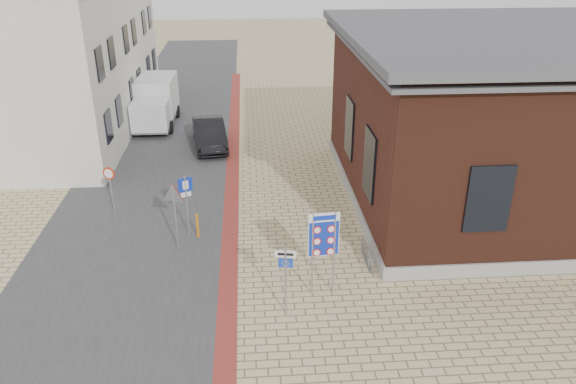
{
  "coord_description": "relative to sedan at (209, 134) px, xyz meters",
  "views": [
    {
      "loc": [
        -1.22,
        -13.82,
        10.19
      ],
      "look_at": [
        0.06,
        3.22,
        2.2
      ],
      "focal_mm": 35.0,
      "sensor_mm": 36.0,
      "label": 1
    }
  ],
  "objects": [
    {
      "name": "townhouse_mid",
      "position": [
        -7.79,
        4.24,
        3.85
      ],
      "size": [
        7.4,
        6.4,
        9.1
      ],
      "color": "beige",
      "rests_on": "ground"
    },
    {
      "name": "parking_sign",
      "position": [
        -0.3,
        -9.26,
        0.86
      ],
      "size": [
        0.49,
        0.24,
        2.34
      ],
      "rotation": [
        0.0,
        0.0,
        0.4
      ],
      "color": "gray",
      "rests_on": "ground"
    },
    {
      "name": "border_sign",
      "position": [
        4.11,
        -13.26,
        1.27
      ],
      "size": [
        0.94,
        0.15,
        2.77
      ],
      "rotation": [
        0.0,
        0.0,
        0.1
      ],
      "color": "gray",
      "rests_on": "ground"
    },
    {
      "name": "bike_rack",
      "position": [
        5.85,
        -11.56,
        -0.46
      ],
      "size": [
        0.08,
        1.8,
        0.6
      ],
      "color": "slate",
      "rests_on": "ground"
    },
    {
      "name": "brick_building",
      "position": [
        12.19,
        -6.76,
        2.77
      ],
      "size": [
        13.0,
        13.0,
        6.8
      ],
      "color": "gray",
      "rests_on": "ground"
    },
    {
      "name": "townhouse_near",
      "position": [
        -7.79,
        -1.76,
        3.45
      ],
      "size": [
        7.4,
        6.4,
        8.3
      ],
      "color": "beige",
      "rests_on": "ground"
    },
    {
      "name": "road_strip",
      "position": [
        -2.3,
        1.24,
        -0.71
      ],
      "size": [
        7.0,
        60.0,
        0.02
      ],
      "primitive_type": "cube",
      "color": "#38383A",
      "rests_on": "ground"
    },
    {
      "name": "ground",
      "position": [
        3.2,
        -13.76,
        -0.72
      ],
      "size": [
        120.0,
        120.0,
        0.0
      ],
      "primitive_type": "plane",
      "color": "tan",
      "rests_on": "ground"
    },
    {
      "name": "essen_sign",
      "position": [
        2.92,
        -14.19,
        0.76
      ],
      "size": [
        0.61,
        0.13,
        2.25
      ],
      "rotation": [
        0.0,
        0.0,
        -0.15
      ],
      "color": "gray",
      "rests_on": "ground"
    },
    {
      "name": "yield_sign",
      "position": [
        -0.6,
        -10.26,
        1.17
      ],
      "size": [
        0.86,
        0.31,
        2.47
      ],
      "rotation": [
        0.0,
        0.0,
        -0.29
      ],
      "color": "gray",
      "rests_on": "ground"
    },
    {
      "name": "bollard",
      "position": [
        0.04,
        -9.49,
        -0.24
      ],
      "size": [
        0.09,
        0.09,
        0.95
      ],
      "primitive_type": "cylinder",
      "rotation": [
        0.0,
        0.0,
        -0.07
      ],
      "color": "orange",
      "rests_on": "ground"
    },
    {
      "name": "box_truck",
      "position": [
        -3.2,
        3.87,
        0.64
      ],
      "size": [
        2.24,
        5.05,
        2.62
      ],
      "rotation": [
        0.0,
        0.0,
        -0.02
      ],
      "color": "slate",
      "rests_on": "ground"
    },
    {
      "name": "curb_strip",
      "position": [
        1.2,
        -3.76,
        -0.7
      ],
      "size": [
        0.6,
        40.0,
        0.02
      ],
      "primitive_type": "cube",
      "color": "maroon",
      "rests_on": "ground"
    },
    {
      "name": "sedan",
      "position": [
        0.0,
        0.0,
        0.0
      ],
      "size": [
        2.11,
        4.53,
        1.44
      ],
      "primitive_type": "imported",
      "rotation": [
        0.0,
        0.0,
        0.14
      ],
      "color": "black",
      "rests_on": "ground"
    },
    {
      "name": "speed_sign",
      "position": [
        -3.3,
        -7.68,
        0.68
      ],
      "size": [
        0.48,
        0.2,
        2.13
      ],
      "rotation": [
        0.0,
        0.0,
        -0.34
      ],
      "color": "gray",
      "rests_on": "ground"
    },
    {
      "name": "townhouse_far",
      "position": [
        -7.79,
        10.24,
        3.45
      ],
      "size": [
        7.4,
        6.4,
        8.3
      ],
      "color": "beige",
      "rests_on": "ground"
    }
  ]
}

